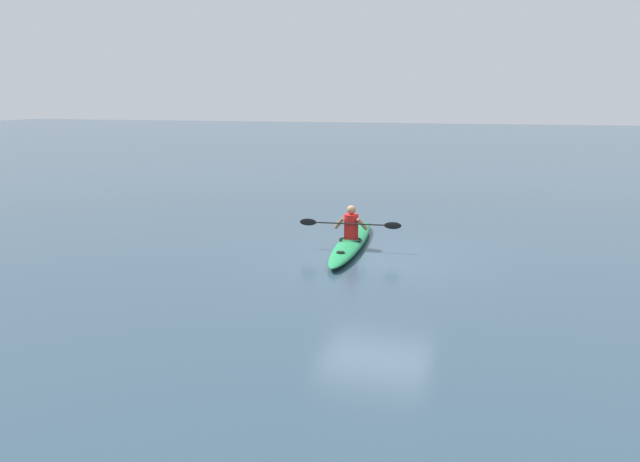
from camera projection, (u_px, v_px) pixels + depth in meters
ground_plane at (377, 257)px, 14.09m from camera, size 160.00×160.00×0.00m
kayak at (351, 242)px, 14.98m from camera, size 1.08×4.93×0.24m
kayaker at (351, 224)px, 14.79m from camera, size 2.39×0.51×0.79m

